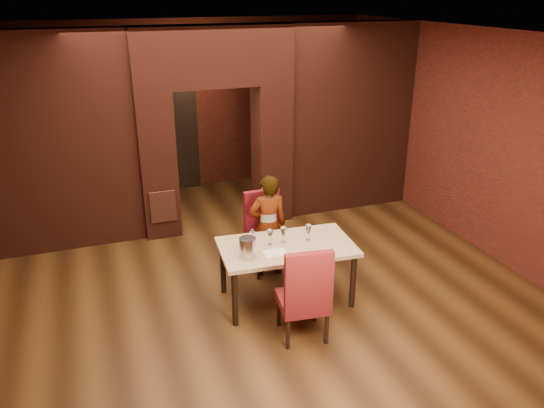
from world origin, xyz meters
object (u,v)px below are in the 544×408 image
Objects in this scene: wine_glass_c at (308,233)px; wine_glass_b at (283,235)px; water_bottle at (252,240)px; wine_glass_a at (270,237)px; wine_bucket at (248,248)px; chair_near at (303,290)px; person_seated at (268,226)px; chair_far at (267,233)px; dining_table at (286,272)px; potted_plant at (323,246)px.

wine_glass_b is at bearing 172.12° from wine_glass_c.
wine_glass_b is 0.74× the size of water_bottle.
wine_bucket reaches higher than wine_glass_a.
chair_near is 1.48m from person_seated.
wine_glass_c is 0.87m from wine_bucket.
person_seated is at bearing 113.67° from wine_glass_c.
wine_glass_c is at bearing -72.96° from chair_far.
wine_glass_c is (0.30, 0.04, 0.49)m from dining_table.
water_bottle is 0.58× the size of potted_plant.
wine_bucket is 0.20m from water_bottle.
chair_far is 5.78× the size of wine_glass_a.
potted_plant is (0.88, 0.70, -0.64)m from wine_glass_b.
chair_far is 0.90m from potted_plant.
wine_bucket is at bearing -123.43° from chair_far.
chair_near is at bearing -116.98° from wine_glass_c.
chair_near is 0.81× the size of person_seated.
wine_glass_a is (-0.20, -0.63, 0.15)m from person_seated.
chair_near is 1.85m from potted_plant.
chair_near reaches higher than wine_glass_c.
wine_bucket reaches higher than potted_plant.
person_seated reaches higher than potted_plant.
wine_glass_b reaches higher than wine_glass_a.
chair_near is 5.77× the size of wine_glass_b.
chair_near is 0.82m from wine_bucket.
water_bottle reaches higher than potted_plant.
wine_glass_a is at bearing -76.68° from chair_near.
wine_glass_c reaches higher than wine_glass_b.
wine_glass_b is 0.43× the size of potted_plant.
wine_glass_b reaches higher than potted_plant.
chair_near reaches higher than dining_table.
person_seated is 1.03m from wine_bucket.
person_seated is 3.09× the size of potted_plant.
chair_near is (-0.13, -1.57, 0.02)m from chair_far.
person_seated is at bearing -86.81° from chair_near.
wine_glass_c is at bearing 117.07° from person_seated.
person_seated is at bearing -105.99° from chair_far.
person_seated reaches higher than water_bottle.
wine_bucket reaches higher than dining_table.
water_bottle is (0.11, 0.16, 0.01)m from wine_bucket.
chair_near is at bearing -122.29° from potted_plant.
wine_glass_b is (-0.01, 0.09, 0.49)m from dining_table.
water_bottle is at bearing -171.77° from wine_glass_b.
chair_far is 1.58m from chair_near.
person_seated is 0.84m from water_bottle.
potted_plant is (0.86, 0.07, -0.49)m from person_seated.
chair_near is at bearing -84.15° from wine_glass_a.
water_bottle is (-0.74, -0.02, 0.03)m from wine_glass_c.
wine_glass_c is at bearing -127.38° from potted_plant.
wine_bucket reaches higher than wine_glass_c.
wine_glass_a is 0.42× the size of potted_plant.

